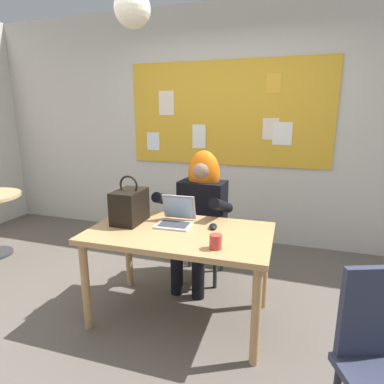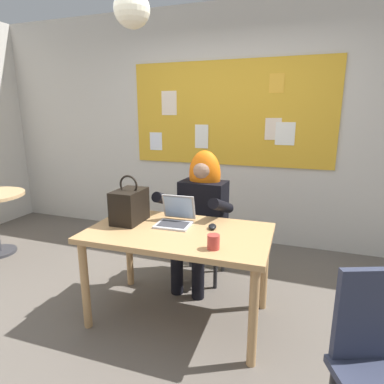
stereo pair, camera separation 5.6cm
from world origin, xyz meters
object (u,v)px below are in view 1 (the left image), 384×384
object	(u,v)px
chair_at_desk	(204,227)
computer_mouse	(213,226)
laptop	(176,218)
coffee_mug	(216,242)
handbag	(130,206)
desk_main	(180,242)
person_costumed	(200,207)

from	to	relation	value
chair_at_desk	computer_mouse	bearing A→B (deg)	19.61
laptop	coffee_mug	size ratio (longest dim) A/B	2.99
laptop	handbag	size ratio (longest dim) A/B	0.75
handbag	laptop	bearing A→B (deg)	12.05
desk_main	coffee_mug	distance (m)	0.43
laptop	coffee_mug	bearing A→B (deg)	-44.15
desk_main	handbag	world-z (taller)	handbag
computer_mouse	laptop	bearing A→B (deg)	164.18
desk_main	person_costumed	size ratio (longest dim) A/B	1.10
handbag	coffee_mug	distance (m)	0.82
person_costumed	handbag	distance (m)	0.71
person_costumed	handbag	bearing A→B (deg)	-32.17
chair_at_desk	computer_mouse	xyz separation A→B (m)	(0.25, -0.63, 0.25)
person_costumed	laptop	xyz separation A→B (m)	(-0.05, -0.49, 0.05)
person_costumed	desk_main	bearing A→B (deg)	6.07
person_costumed	chair_at_desk	bearing A→B (deg)	-176.94
chair_at_desk	computer_mouse	distance (m)	0.72
computer_mouse	handbag	bearing A→B (deg)	171.91
desk_main	handbag	distance (m)	0.49
chair_at_desk	coffee_mug	distance (m)	1.08
laptop	person_costumed	bearing A→B (deg)	81.74
chair_at_desk	person_costumed	world-z (taller)	person_costumed
desk_main	handbag	xyz separation A→B (m)	(-0.43, 0.05, 0.22)
computer_mouse	desk_main	bearing A→B (deg)	-165.93
desk_main	person_costumed	xyz separation A→B (m)	(-0.03, 0.62, 0.09)
laptop	handbag	bearing A→B (deg)	-170.60
desk_main	coffee_mug	size ratio (longest dim) A/B	14.26
person_costumed	laptop	bearing A→B (deg)	-2.20
person_costumed	coffee_mug	bearing A→B (deg)	26.35
chair_at_desk	person_costumed	bearing A→B (deg)	-2.61
desk_main	laptop	distance (m)	0.20
laptop	coffee_mug	xyz separation A→B (m)	(0.41, -0.36, -0.00)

